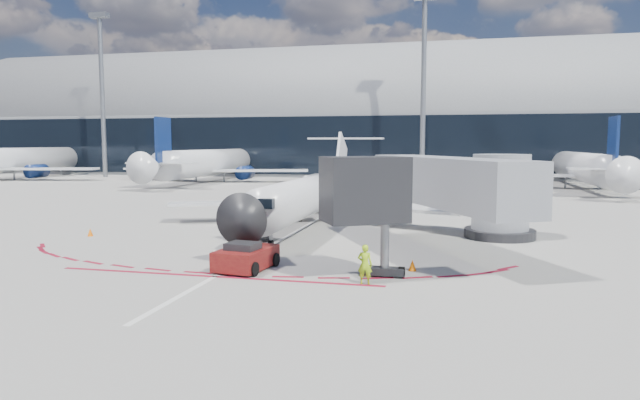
% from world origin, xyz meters
% --- Properties ---
extents(ground, '(260.00, 260.00, 0.00)m').
position_xyz_m(ground, '(0.00, 0.00, 0.00)').
color(ground, gray).
rests_on(ground, ground).
extents(apron_centerline, '(0.25, 40.00, 0.01)m').
position_xyz_m(apron_centerline, '(0.00, 2.00, 0.01)').
color(apron_centerline, silver).
rests_on(apron_centerline, ground).
extents(apron_stop_bar, '(14.00, 0.25, 0.01)m').
position_xyz_m(apron_stop_bar, '(0.00, -11.50, 0.01)').
color(apron_stop_bar, maroon).
rests_on(apron_stop_bar, ground).
extents(terminal_building, '(150.00, 24.15, 24.00)m').
position_xyz_m(terminal_building, '(0.00, 64.97, 8.52)').
color(terminal_building, gray).
rests_on(terminal_building, ground).
extents(jet_bridge, '(10.03, 15.20, 4.90)m').
position_xyz_m(jet_bridge, '(9.79, -3.01, 3.01)').
color(jet_bridge, gray).
rests_on(jet_bridge, ground).
extents(light_mast_west, '(0.70, 0.70, 25.00)m').
position_xyz_m(light_mast_west, '(-45.00, 48.00, 12.50)').
color(light_mast_west, slate).
rests_on(light_mast_west, ground).
extents(light_mast_centre, '(0.70, 0.70, 25.00)m').
position_xyz_m(light_mast_centre, '(5.00, 48.00, 12.50)').
color(light_mast_centre, slate).
rests_on(light_mast_centre, ground).
extents(regional_jet, '(20.51, 25.29, 6.33)m').
position_xyz_m(regional_jet, '(0.36, 3.93, 2.12)').
color(regional_jet, silver).
rests_on(regional_jet, ground).
extents(pushback_tug, '(2.33, 4.78, 1.22)m').
position_xyz_m(pushback_tug, '(0.77, -9.92, 0.54)').
color(pushback_tug, '#560C0D').
rests_on(pushback_tug, ground).
extents(ramp_worker, '(0.57, 0.38, 1.56)m').
position_xyz_m(ramp_worker, '(6.16, -11.29, 0.78)').
color(ramp_worker, '#A2D516').
rests_on(ramp_worker, ground).
extents(uld_container, '(2.52, 2.36, 1.89)m').
position_xyz_m(uld_container, '(-1.68, -3.01, 0.94)').
color(uld_container, black).
rests_on(uld_container, ground).
extents(safety_cone_left, '(0.33, 0.33, 0.46)m').
position_xyz_m(safety_cone_left, '(-11.24, -3.75, 0.23)').
color(safety_cone_left, '#F86805').
rests_on(safety_cone_left, ground).
extents(safety_cone_right, '(0.34, 0.34, 0.48)m').
position_xyz_m(safety_cone_right, '(7.79, -8.54, 0.24)').
color(safety_cone_right, '#F86805').
rests_on(safety_cone_right, ground).
extents(bg_airliner_0, '(33.98, 35.98, 11.00)m').
position_xyz_m(bg_airliner_0, '(-55.43, 38.88, 5.50)').
color(bg_airliner_0, silver).
rests_on(bg_airliner_0, ground).
extents(bg_airliner_1, '(32.60, 34.51, 10.55)m').
position_xyz_m(bg_airliner_1, '(-24.03, 42.47, 5.27)').
color(bg_airliner_1, silver).
rests_on(bg_airliner_1, ground).
extents(bg_airliner_2, '(30.95, 32.77, 10.01)m').
position_xyz_m(bg_airliner_2, '(24.44, 41.35, 5.01)').
color(bg_airliner_2, silver).
rests_on(bg_airliner_2, ground).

